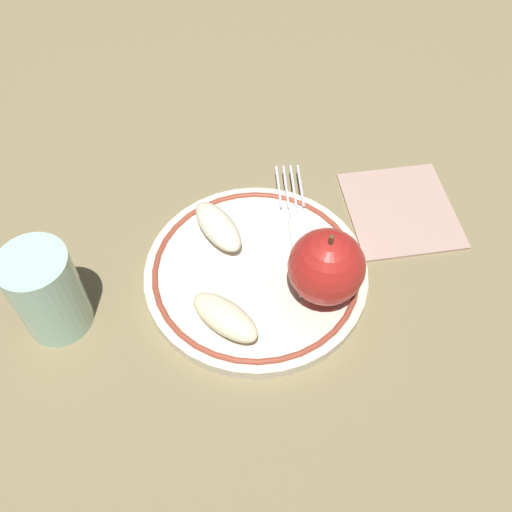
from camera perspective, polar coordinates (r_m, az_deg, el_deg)
name	(u,v)px	position (r m, az deg, el deg)	size (l,w,h in m)	color
ground_plane	(242,267)	(0.58, -1.40, -1.06)	(2.00, 2.00, 0.00)	#857751
plate	(256,273)	(0.56, 0.00, -1.66)	(0.22, 0.22, 0.02)	#EEE2CB
apple_red_whole	(327,267)	(0.52, 7.07, -1.08)	(0.07, 0.07, 0.08)	red
apple_slice_front	(218,226)	(0.57, -3.82, 2.97)	(0.07, 0.03, 0.02)	white
apple_slice_back	(225,317)	(0.51, -3.12, -6.13)	(0.07, 0.03, 0.02)	#F0EABE
fork	(296,230)	(0.59, 3.98, 2.66)	(0.08, 0.17, 0.00)	silver
drinking_glass	(47,292)	(0.54, -20.17, -3.41)	(0.06, 0.06, 0.09)	#B5E4CC
napkin_folded	(399,207)	(0.64, 14.11, 4.78)	(0.11, 0.12, 0.01)	tan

